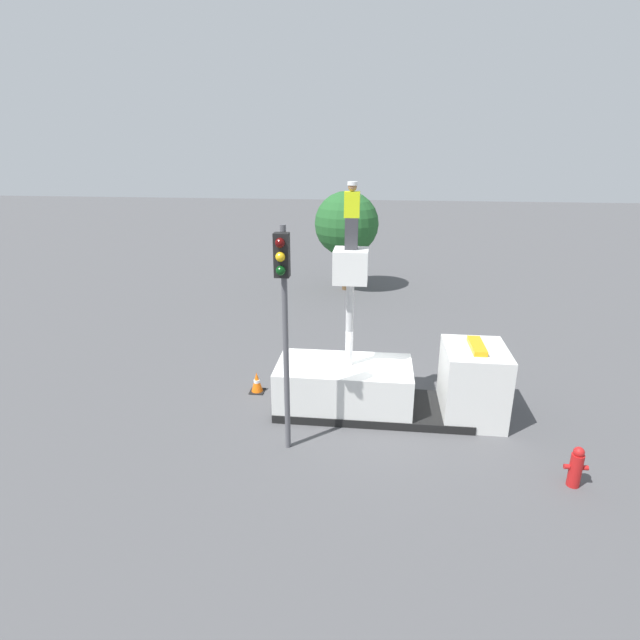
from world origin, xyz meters
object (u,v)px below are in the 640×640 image
bucket_truck (389,384)px  tree_left_bg (346,224)px  worker (352,216)px  fire_hydrant (576,467)px  traffic_cone_rear (257,383)px  traffic_light_pole (284,299)px

bucket_truck → tree_left_bg: (-2.14, 13.04, 2.64)m
worker → tree_left_bg: 13.26m
fire_hydrant → traffic_cone_rear: 9.15m
traffic_light_pole → traffic_cone_rear: traffic_light_pole is taller
fire_hydrant → tree_left_bg: size_ratio=0.19×
bucket_truck → traffic_cone_rear: size_ratio=9.64×
bucket_truck → worker: 4.95m
worker → fire_hydrant: bearing=-28.5°
worker → fire_hydrant: size_ratio=1.71×
bucket_truck → fire_hydrant: bearing=-34.9°
worker → traffic_light_pole: worker is taller
fire_hydrant → traffic_cone_rear: size_ratio=1.51×
tree_left_bg → traffic_light_pole: bearing=-91.8°
worker → traffic_cone_rear: (-2.95, 0.78, -5.39)m
fire_hydrant → tree_left_bg: (-6.35, 15.98, 3.04)m
worker → traffic_light_pole: bearing=-122.1°
bucket_truck → tree_left_bg: size_ratio=1.24×
worker → traffic_light_pole: 3.14m
traffic_light_pole → tree_left_bg: size_ratio=1.10×
bucket_truck → traffic_cone_rear: 4.26m
worker → traffic_cone_rear: 6.19m
traffic_light_pole → fire_hydrant: 7.74m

